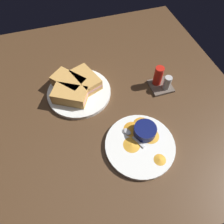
# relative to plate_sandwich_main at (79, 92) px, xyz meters

# --- Properties ---
(ground_plane) EXTENTS (1.10, 1.10, 0.03)m
(ground_plane) POSITION_rel_plate_sandwich_main_xyz_m (0.04, 0.09, -0.02)
(ground_plane) COLOR #4C331E
(plate_sandwich_main) EXTENTS (0.26, 0.26, 0.02)m
(plate_sandwich_main) POSITION_rel_plate_sandwich_main_xyz_m (0.00, 0.00, 0.00)
(plate_sandwich_main) COLOR white
(plate_sandwich_main) RESTS_ON ground_plane
(sandwich_half_near) EXTENTS (0.15, 0.12, 0.05)m
(sandwich_half_near) POSITION_rel_plate_sandwich_main_xyz_m (-0.03, 0.04, 0.03)
(sandwich_half_near) COLOR tan
(sandwich_half_near) RESTS_ON plate_sandwich_main
(sandwich_half_far) EXTENTS (0.15, 0.14, 0.05)m
(sandwich_half_far) POSITION_rel_plate_sandwich_main_xyz_m (-0.04, -0.03, 0.03)
(sandwich_half_far) COLOR tan
(sandwich_half_far) RESTS_ON plate_sandwich_main
(sandwich_half_extra) EXTENTS (0.13, 0.15, 0.05)m
(sandwich_half_extra) POSITION_rel_plate_sandwich_main_xyz_m (0.03, -0.04, 0.03)
(sandwich_half_extra) COLOR tan
(sandwich_half_extra) RESTS_ON plate_sandwich_main
(ramekin_dark_sauce) EXTENTS (0.06, 0.06, 0.04)m
(ramekin_dark_sauce) POSITION_rel_plate_sandwich_main_xyz_m (0.03, -0.05, 0.03)
(ramekin_dark_sauce) COLOR navy
(ramekin_dark_sauce) RESTS_ON plate_sandwich_main
(spoon_by_dark_ramekin) EXTENTS (0.03, 0.10, 0.01)m
(spoon_by_dark_ramekin) POSITION_rel_plate_sandwich_main_xyz_m (0.02, -0.00, 0.01)
(spoon_by_dark_ramekin) COLOR silver
(spoon_by_dark_ramekin) RESTS_ON plate_sandwich_main
(plate_chips_companion) EXTENTS (0.24, 0.24, 0.02)m
(plate_chips_companion) POSITION_rel_plate_sandwich_main_xyz_m (0.30, 0.15, 0.00)
(plate_chips_companion) COLOR white
(plate_chips_companion) RESTS_ON ground_plane
(ramekin_light_gravy) EXTENTS (0.08, 0.08, 0.03)m
(ramekin_light_gravy) POSITION_rel_plate_sandwich_main_xyz_m (0.26, 0.18, 0.03)
(ramekin_light_gravy) COLOR #0C144C
(ramekin_light_gravy) RESTS_ON plate_chips_companion
(spoon_by_gravy_ramekin) EXTENTS (0.10, 0.06, 0.01)m
(spoon_by_gravy_ramekin) POSITION_rel_plate_sandwich_main_xyz_m (0.25, 0.13, 0.01)
(spoon_by_gravy_ramekin) COLOR silver
(spoon_by_gravy_ramekin) RESTS_ON plate_chips_companion
(plantain_chip_scatter) EXTENTS (0.20, 0.16, 0.01)m
(plantain_chip_scatter) POSITION_rel_plate_sandwich_main_xyz_m (0.27, 0.17, 0.01)
(plantain_chip_scatter) COLOR orange
(plantain_chip_scatter) RESTS_ON plate_chips_companion
(condiment_caddy) EXTENTS (0.09, 0.09, 0.10)m
(condiment_caddy) POSITION_rel_plate_sandwich_main_xyz_m (0.06, 0.33, 0.03)
(condiment_caddy) COLOR brown
(condiment_caddy) RESTS_ON ground_plane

